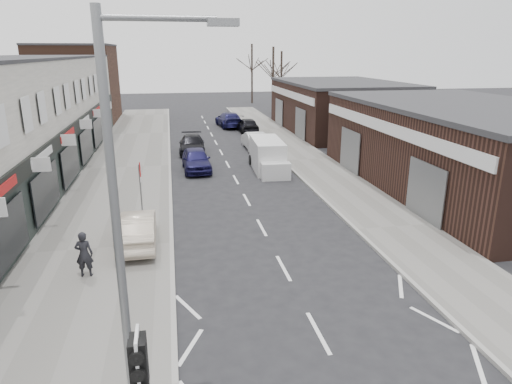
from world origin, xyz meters
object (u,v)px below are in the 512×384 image
sedan_on_pavement (137,228)px  parked_car_right_c (229,120)px  warning_sign (140,173)px  pedestrian (84,254)px  white_van (268,156)px  traffic_light (140,377)px  parked_car_left_b (192,144)px  parked_car_left_a (196,160)px  parked_car_right_b (247,125)px  street_lamp (127,223)px  parked_car_right_a (254,140)px

sedan_on_pavement → parked_car_right_c: size_ratio=0.78×
warning_sign → pedestrian: bearing=-106.5°
white_van → sedan_on_pavement: white_van is taller
traffic_light → parked_car_left_b: traffic_light is taller
sedan_on_pavement → parked_car_right_c: bearing=-105.3°
sedan_on_pavement → parked_car_left_a: (3.03, 11.80, -0.06)m
parked_car_left_a → parked_car_right_b: parked_car_left_a is taller
white_van → parked_car_left_a: size_ratio=1.21×
parked_car_left_a → parked_car_left_b: (0.00, 5.43, -0.06)m
street_lamp → warning_sign: street_lamp is taller
street_lamp → parked_car_right_c: (6.73, 39.01, -3.87)m
parked_car_right_a → sedan_on_pavement: bearing=65.4°
street_lamp → parked_car_right_c: bearing=80.2°
street_lamp → sedan_on_pavement: street_lamp is taller
parked_car_right_a → parked_car_right_b: bearing=-96.2°
sedan_on_pavement → parked_car_right_c: 30.27m
traffic_light → parked_car_right_a: (7.16, 28.85, -1.72)m
pedestrian → parked_car_left_b: size_ratio=0.35×
pedestrian → parked_car_left_b: (4.60, 19.64, -0.25)m
sedan_on_pavement → street_lamp: bearing=93.0°
pedestrian → street_lamp: bearing=111.2°
sedan_on_pavement → parked_car_left_a: size_ratio=0.95×
parked_car_left_a → street_lamp: bearing=-97.7°
parked_car_left_a → white_van: bearing=-10.8°
white_van → parked_car_left_b: size_ratio=1.12×
warning_sign → pedestrian: (-1.64, -5.55, -1.28)m
parked_car_right_a → street_lamp: bearing=74.5°
traffic_light → pedestrian: (-2.40, 8.46, -1.49)m
parked_car_left_b → street_lamp: bearing=-92.4°
parked_car_right_a → parked_car_right_c: 11.39m
pedestrian → parked_car_left_a: pedestrian is taller
white_van → pedestrian: 16.29m
parked_car_right_b → parked_car_right_a: bearing=83.2°
street_lamp → parked_car_left_a: bearing=83.8°
parked_car_left_b → parked_car_right_b: bearing=58.4°
warning_sign → parked_car_right_b: warning_sign is taller
white_van → parked_car_left_a: 4.64m
street_lamp → sedan_on_pavement: (-0.70, 9.66, -3.83)m
parked_car_left_b → traffic_light: bearing=-91.9°
white_van → parked_car_left_a: (-4.58, 0.74, -0.21)m
warning_sign → parked_car_right_a: (7.92, 14.83, -1.51)m
parked_car_left_a → parked_car_right_b: 14.97m
street_lamp → white_van: size_ratio=1.54×
street_lamp → pedestrian: bearing=107.4°
parked_car_left_a → parked_car_left_b: 5.43m
street_lamp → parked_car_right_b: bearing=77.2°
parked_car_right_b → parked_car_right_c: size_ratio=0.80×
traffic_light → white_van: (6.78, 21.93, -1.47)m
sedan_on_pavement → parked_car_right_a: bearing=-115.1°
street_lamp → warning_sign: 13.04m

